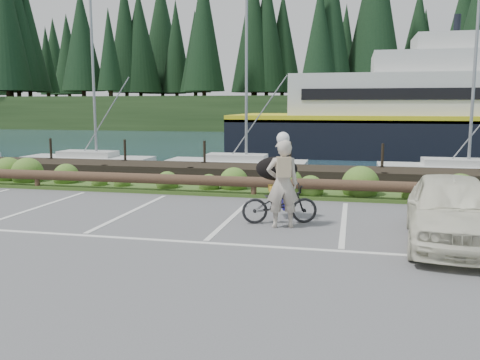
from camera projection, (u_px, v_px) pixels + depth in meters
name	position (u px, v px, depth m)	size (l,w,h in m)	color
ground	(210.00, 238.00, 10.17)	(72.00, 72.00, 0.00)	#535355
harbor_backdrop	(340.00, 121.00, 85.84)	(170.00, 160.00, 30.00)	#1B3543
vegetation_strip	(258.00, 192.00, 15.28)	(34.00, 1.60, 0.10)	#3D5B21
log_rail	(254.00, 197.00, 14.61)	(32.00, 0.30, 0.60)	#443021
bicycle	(280.00, 204.00, 11.38)	(0.59, 1.69, 0.89)	black
cyclist	(282.00, 184.00, 10.91)	(0.70, 0.46, 1.92)	#BCB09F
dog	(277.00, 169.00, 11.81)	(0.98, 0.48, 0.56)	black
parked_car	(451.00, 210.00, 9.59)	(1.60, 3.98, 1.36)	silver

